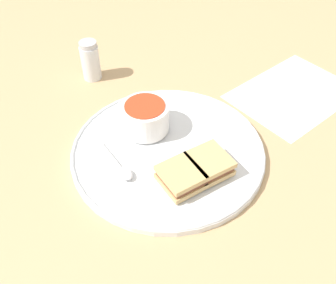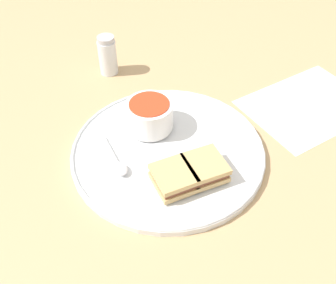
{
  "view_description": "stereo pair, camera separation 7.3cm",
  "coord_description": "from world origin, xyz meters",
  "px_view_note": "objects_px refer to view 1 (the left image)",
  "views": [
    {
      "loc": [
        -0.47,
        0.24,
        0.55
      ],
      "look_at": [
        0.0,
        0.0,
        0.03
      ],
      "focal_mm": 42.0,
      "sensor_mm": 36.0,
      "label": 1
    },
    {
      "loc": [
        -0.5,
        0.17,
        0.55
      ],
      "look_at": [
        0.0,
        0.0,
        0.03
      ],
      "focal_mm": 42.0,
      "sensor_mm": 36.0,
      "label": 2
    }
  ],
  "objects_px": {
    "sandwich_half_far": "(209,164)",
    "soup_bowl": "(145,117)",
    "salt_shaker": "(90,61)",
    "spoon": "(122,170)",
    "sandwich_half_near": "(181,177)"
  },
  "relations": [
    {
      "from": "sandwich_half_far",
      "to": "soup_bowl",
      "type": "bearing_deg",
      "value": 19.99
    },
    {
      "from": "salt_shaker",
      "to": "spoon",
      "type": "bearing_deg",
      "value": 170.46
    },
    {
      "from": "soup_bowl",
      "to": "salt_shaker",
      "type": "bearing_deg",
      "value": 7.38
    },
    {
      "from": "spoon",
      "to": "salt_shaker",
      "type": "relative_size",
      "value": 1.24
    },
    {
      "from": "spoon",
      "to": "soup_bowl",
      "type": "bearing_deg",
      "value": 128.03
    },
    {
      "from": "soup_bowl",
      "to": "sandwich_half_near",
      "type": "xyz_separation_m",
      "value": [
        -0.16,
        0.0,
        -0.01
      ]
    },
    {
      "from": "soup_bowl",
      "to": "sandwich_half_near",
      "type": "distance_m",
      "value": 0.16
    },
    {
      "from": "spoon",
      "to": "sandwich_half_far",
      "type": "bearing_deg",
      "value": 57.93
    },
    {
      "from": "sandwich_half_far",
      "to": "salt_shaker",
      "type": "height_order",
      "value": "salt_shaker"
    },
    {
      "from": "spoon",
      "to": "salt_shaker",
      "type": "bearing_deg",
      "value": 162.91
    },
    {
      "from": "sandwich_half_near",
      "to": "sandwich_half_far",
      "type": "bearing_deg",
      "value": -85.2
    },
    {
      "from": "sandwich_half_near",
      "to": "spoon",
      "type": "bearing_deg",
      "value": 49.43
    },
    {
      "from": "spoon",
      "to": "sandwich_half_far",
      "type": "distance_m",
      "value": 0.16
    },
    {
      "from": "soup_bowl",
      "to": "sandwich_half_near",
      "type": "relative_size",
      "value": 1.19
    },
    {
      "from": "spoon",
      "to": "sandwich_half_far",
      "type": "relative_size",
      "value": 1.53
    }
  ]
}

